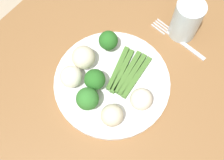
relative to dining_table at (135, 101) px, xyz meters
The scene contains 13 objects.
ground_plane 0.67m from the dining_table, ahead, with size 6.00×6.00×0.02m, color #B7A88E.
dining_table is the anchor object (origin of this frame).
plate 0.13m from the dining_table, 120.74° to the left, with size 0.28×0.28×0.01m, color white.
asparagus_bundle 0.14m from the dining_table, 82.39° to the left, with size 0.13×0.08×0.01m.
broccoli_left 0.20m from the dining_table, 150.66° to the left, with size 0.05×0.05×0.06m.
broccoli_front_left 0.19m from the dining_table, 129.79° to the left, with size 0.05×0.05×0.06m.
broccoli_right 0.20m from the dining_table, 74.15° to the left, with size 0.05×0.05×0.06m.
cauliflower_near_center 0.21m from the dining_table, 104.57° to the left, with size 0.06×0.06×0.06m, color beige.
cauliflower_outer_edge 0.16m from the dining_table, 142.45° to the right, with size 0.05×0.05×0.05m, color white.
cauliflower_near_fork 0.18m from the dining_table, behind, with size 0.05×0.05×0.05m, color beige.
cauliflower_edge 0.22m from the dining_table, 125.06° to the left, with size 0.05×0.05×0.05m, color white.
fork 0.20m from the dining_table, ahead, with size 0.04×0.17×0.00m.
water_glass 0.25m from the dining_table, ahead, with size 0.07×0.07×0.10m, color silver.
Camera 1 is at (-0.23, -0.10, 1.37)m, focal length 42.99 mm.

